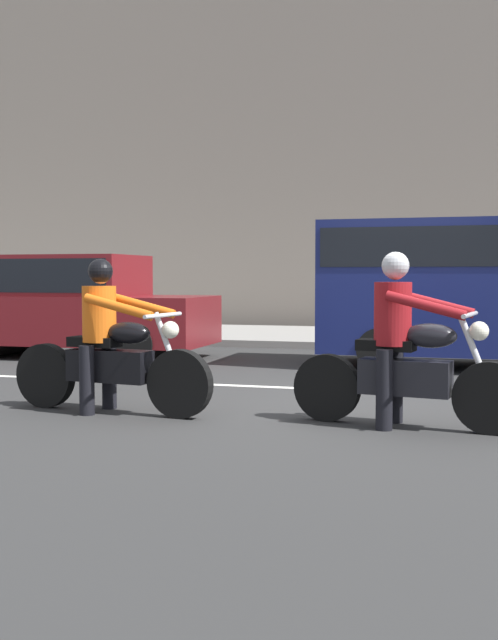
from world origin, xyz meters
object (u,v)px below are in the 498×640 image
(motorcycle_with_rider_orange_stripe, at_px, (109,350))
(parked_van_navy, at_px, (489,283))
(parked_sedan_maroon, at_px, (74,305))
(motorcycle_with_rider_crimson, at_px, (404,356))

(motorcycle_with_rider_orange_stripe, relative_size, parked_van_navy, 0.46)
(motorcycle_with_rider_orange_stripe, relative_size, parked_sedan_maroon, 0.50)
(motorcycle_with_rider_crimson, distance_m, parked_van_navy, 4.91)
(motorcycle_with_rider_crimson, bearing_deg, parked_van_navy, 79.76)
(motorcycle_with_rider_crimson, bearing_deg, motorcycle_with_rider_orange_stripe, -179.17)
(parked_sedan_maroon, bearing_deg, motorcycle_with_rider_orange_stripe, -57.84)
(motorcycle_with_rider_orange_stripe, bearing_deg, parked_sedan_maroon, 122.16)
(motorcycle_with_rider_crimson, relative_size, motorcycle_with_rider_orange_stripe, 0.94)
(parked_van_navy, bearing_deg, motorcycle_with_rider_crimson, -100.24)
(motorcycle_with_rider_crimson, height_order, parked_van_navy, parked_van_navy)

